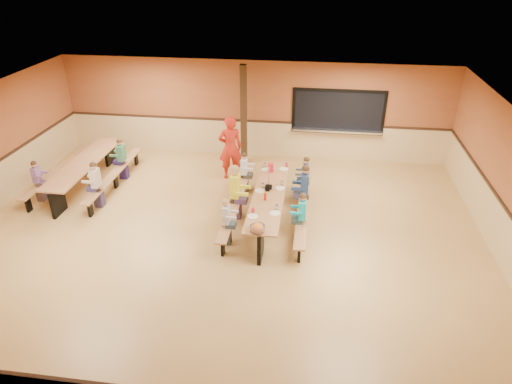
# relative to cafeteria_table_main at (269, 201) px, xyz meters

# --- Properties ---
(ground) EXTENTS (12.00, 12.00, 0.00)m
(ground) POSITION_rel_cafeteria_table_main_xyz_m (-0.96, -1.00, -0.53)
(ground) COLOR #A3773D
(ground) RESTS_ON ground
(room_envelope) EXTENTS (12.04, 10.04, 3.02)m
(room_envelope) POSITION_rel_cafeteria_table_main_xyz_m (-0.96, -1.00, 0.16)
(room_envelope) COLOR #99532C
(room_envelope) RESTS_ON ground
(kitchen_pass_through) EXTENTS (2.78, 0.28, 1.38)m
(kitchen_pass_through) POSITION_rel_cafeteria_table_main_xyz_m (1.64, 3.96, 0.96)
(kitchen_pass_through) COLOR black
(kitchen_pass_through) RESTS_ON ground
(structural_post) EXTENTS (0.18, 0.18, 3.00)m
(structural_post) POSITION_rel_cafeteria_table_main_xyz_m (-1.16, 3.40, 0.97)
(structural_post) COLOR black
(structural_post) RESTS_ON ground
(cafeteria_table_main) EXTENTS (1.91, 3.70, 0.74)m
(cafeteria_table_main) POSITION_rel_cafeteria_table_main_xyz_m (0.00, 0.00, 0.00)
(cafeteria_table_main) COLOR #9B673D
(cafeteria_table_main) RESTS_ON ground
(cafeteria_table_second) EXTENTS (1.91, 3.70, 0.74)m
(cafeteria_table_second) POSITION_rel_cafeteria_table_main_xyz_m (-5.24, 1.15, 0.00)
(cafeteria_table_second) COLOR #9B673D
(cafeteria_table_second) RESTS_ON ground
(seated_child_white_left) EXTENTS (0.33, 0.27, 1.12)m
(seated_child_white_left) POSITION_rel_cafeteria_table_main_xyz_m (-0.83, -1.12, 0.04)
(seated_child_white_left) COLOR silver
(seated_child_white_left) RESTS_ON ground
(seated_adult_yellow) EXTENTS (0.45, 0.37, 1.38)m
(seated_adult_yellow) POSITION_rel_cafeteria_table_main_xyz_m (-0.83, 0.04, 0.16)
(seated_adult_yellow) COLOR yellow
(seated_adult_yellow) RESTS_ON ground
(seated_child_grey_left) EXTENTS (0.33, 0.27, 1.14)m
(seated_child_grey_left) POSITION_rel_cafeteria_table_main_xyz_m (-0.83, 1.39, 0.04)
(seated_child_grey_left) COLOR silver
(seated_child_grey_left) RESTS_ON ground
(seated_child_teal_right) EXTENTS (0.35, 0.29, 1.17)m
(seated_child_teal_right) POSITION_rel_cafeteria_table_main_xyz_m (0.82, -0.72, 0.06)
(seated_child_teal_right) COLOR teal
(seated_child_teal_right) RESTS_ON ground
(seated_child_navy_right) EXTENTS (0.41, 0.33, 1.29)m
(seated_child_navy_right) POSITION_rel_cafeteria_table_main_xyz_m (0.82, 0.47, 0.12)
(seated_child_navy_right) COLOR navy
(seated_child_navy_right) RESTS_ON ground
(seated_child_char_right) EXTENTS (0.35, 0.29, 1.18)m
(seated_child_char_right) POSITION_rel_cafeteria_table_main_xyz_m (0.82, 1.26, 0.06)
(seated_child_char_right) COLOR #53585F
(seated_child_char_right) RESTS_ON ground
(seated_child_purple_sec) EXTENTS (0.32, 0.26, 1.11)m
(seated_child_purple_sec) POSITION_rel_cafeteria_table_main_xyz_m (-6.06, 0.19, 0.03)
(seated_child_purple_sec) COLOR #794E82
(seated_child_purple_sec) RESTS_ON ground
(seated_child_green_sec) EXTENTS (0.37, 0.30, 1.20)m
(seated_child_green_sec) POSITION_rel_cafeteria_table_main_xyz_m (-4.41, 1.76, 0.08)
(seated_child_green_sec) COLOR #3A7A56
(seated_child_green_sec) RESTS_ON ground
(seated_child_tan_sec) EXTENTS (0.37, 0.31, 1.22)m
(seated_child_tan_sec) POSITION_rel_cafeteria_table_main_xyz_m (-4.41, 0.11, 0.08)
(seated_child_tan_sec) COLOR beige
(seated_child_tan_sec) RESTS_ON ground
(standing_woman) EXTENTS (0.78, 0.64, 1.86)m
(standing_woman) POSITION_rel_cafeteria_table_main_xyz_m (-1.36, 2.23, 0.40)
(standing_woman) COLOR red
(standing_woman) RESTS_ON ground
(punch_pitcher) EXTENTS (0.16, 0.16, 0.22)m
(punch_pitcher) POSITION_rel_cafeteria_table_main_xyz_m (-0.10, 1.22, 0.32)
(punch_pitcher) COLOR red
(punch_pitcher) RESTS_ON cafeteria_table_main
(chip_bowl) EXTENTS (0.32, 0.32, 0.15)m
(chip_bowl) POSITION_rel_cafeteria_table_main_xyz_m (-0.05, -1.65, 0.29)
(chip_bowl) COLOR orange
(chip_bowl) RESTS_ON cafeteria_table_main
(napkin_dispenser) EXTENTS (0.10, 0.14, 0.13)m
(napkin_dispenser) POSITION_rel_cafeteria_table_main_xyz_m (-0.05, 0.17, 0.28)
(napkin_dispenser) COLOR black
(napkin_dispenser) RESTS_ON cafeteria_table_main
(condiment_mustard) EXTENTS (0.06, 0.06, 0.17)m
(condiment_mustard) POSITION_rel_cafeteria_table_main_xyz_m (-0.07, -0.30, 0.30)
(condiment_mustard) COLOR yellow
(condiment_mustard) RESTS_ON cafeteria_table_main
(condiment_ketchup) EXTENTS (0.06, 0.06, 0.17)m
(condiment_ketchup) POSITION_rel_cafeteria_table_main_xyz_m (-0.05, -0.32, 0.30)
(condiment_ketchup) COLOR #B2140F
(condiment_ketchup) RESTS_ON cafeteria_table_main
(table_paddle) EXTENTS (0.16, 0.16, 0.56)m
(table_paddle) POSITION_rel_cafeteria_table_main_xyz_m (-0.04, 0.28, 0.35)
(table_paddle) COLOR black
(table_paddle) RESTS_ON cafeteria_table_main
(place_settings) EXTENTS (0.65, 3.30, 0.11)m
(place_settings) POSITION_rel_cafeteria_table_main_xyz_m (-0.00, 0.00, 0.27)
(place_settings) COLOR beige
(place_settings) RESTS_ON cafeteria_table_main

